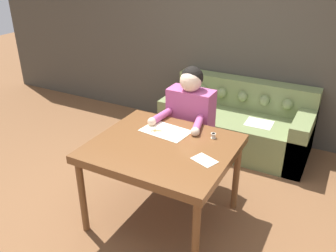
% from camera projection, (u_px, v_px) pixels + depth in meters
% --- Properties ---
extents(ground_plane, '(16.00, 16.00, 0.00)m').
position_uv_depth(ground_plane, '(158.00, 212.00, 3.37)').
color(ground_plane, brown).
extents(wall_back, '(8.00, 0.06, 2.60)m').
position_uv_depth(wall_back, '(237.00, 34.00, 4.38)').
color(wall_back, '#474238').
rests_on(wall_back, ground_plane).
extents(dining_table, '(1.17, 1.03, 0.77)m').
position_uv_depth(dining_table, '(162.00, 153.00, 2.99)').
color(dining_table, brown).
rests_on(dining_table, ground_plane).
extents(couch, '(1.75, 0.83, 0.80)m').
position_uv_depth(couch, '(237.00, 124.00, 4.40)').
color(couch, olive).
rests_on(couch, ground_plane).
extents(person, '(0.52, 0.59, 1.25)m').
position_uv_depth(person, '(190.00, 125.00, 3.58)').
color(person, '#33281E').
rests_on(person, ground_plane).
extents(pattern_paper_main, '(0.45, 0.32, 0.00)m').
position_uv_depth(pattern_paper_main, '(166.00, 131.00, 3.18)').
color(pattern_paper_main, beige).
rests_on(pattern_paper_main, dining_table).
extents(pattern_paper_offcut, '(0.22, 0.19, 0.00)m').
position_uv_depth(pattern_paper_offcut, '(204.00, 160.00, 2.74)').
color(pattern_paper_offcut, beige).
rests_on(pattern_paper_offcut, dining_table).
extents(scissors, '(0.23, 0.14, 0.01)m').
position_uv_depth(scissors, '(159.00, 131.00, 3.18)').
color(scissors, silver).
rests_on(scissors, dining_table).
extents(thread_spool, '(0.04, 0.04, 0.05)m').
position_uv_depth(thread_spool, '(213.00, 136.00, 3.06)').
color(thread_spool, beige).
rests_on(thread_spool, dining_table).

